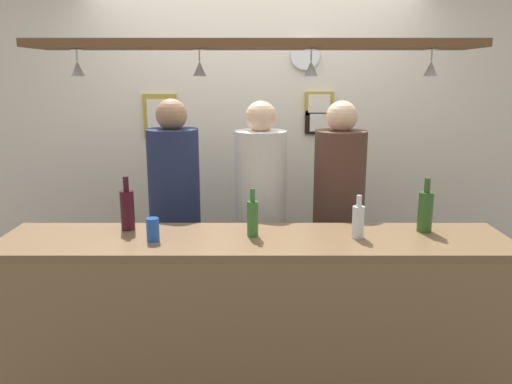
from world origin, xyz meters
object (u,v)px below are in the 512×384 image
picture_frame_upper_small (320,104)px  person_left_navy_shirt (176,202)px  picture_frame_lower_pair (325,122)px  wall_clock (306,55)px  person_middle_white_patterned_shirt (262,204)px  bottle_soda_clear (359,221)px  bottle_wine_dark_red (128,209)px  drink_can (154,229)px  person_right_brown_shirt (340,204)px  bottle_beer_green_import (254,217)px  picture_frame_caricature (161,116)px  bottle_champagne_green (427,211)px

picture_frame_upper_small → person_left_navy_shirt: bearing=-146.5°
picture_frame_lower_pair → wall_clock: (-0.16, -0.01, 0.51)m
person_left_navy_shirt → person_middle_white_patterned_shirt: bearing=0.0°
bottle_soda_clear → bottle_wine_dark_red: (-1.25, 0.15, 0.03)m
bottle_wine_dark_red → picture_frame_upper_small: size_ratio=1.36×
drink_can → picture_frame_lower_pair: 1.85m
picture_frame_upper_small → picture_frame_lower_pair: 0.15m
bottle_soda_clear → bottle_wine_dark_red: bearing=173.3°
bottle_wine_dark_red → picture_frame_lower_pair: (1.24, 1.26, 0.36)m
person_right_brown_shirt → bottle_soda_clear: size_ratio=7.47×
bottle_beer_green_import → wall_clock: bearing=74.2°
drink_can → picture_frame_caricature: bearing=98.2°
picture_frame_lower_pair → bottle_champagne_green: bearing=-73.0°
picture_frame_lower_pair → picture_frame_caricature: bearing=180.0°
bottle_wine_dark_red → wall_clock: size_ratio=1.36×
person_middle_white_patterned_shirt → bottle_champagne_green: size_ratio=5.72×
person_left_navy_shirt → bottle_champagne_green: bearing=-22.5°
drink_can → person_left_navy_shirt: bearing=90.7°
person_right_brown_shirt → bottle_champagne_green: 0.73m
person_middle_white_patterned_shirt → wall_clock: 1.24m
picture_frame_lower_pair → wall_clock: 0.53m
picture_frame_caricature → person_right_brown_shirt: bearing=-27.8°
picture_frame_upper_small → person_right_brown_shirt: bearing=-84.5°
bottle_champagne_green → picture_frame_lower_pair: (-0.40, 1.29, 0.36)m
bottle_soda_clear → picture_frame_upper_small: size_ratio=1.05×
bottle_wine_dark_red → wall_clock: wall_clock is taller
person_middle_white_patterned_shirt → person_left_navy_shirt: bearing=-180.0°
bottle_champagne_green → drink_can: (-1.46, -0.17, -0.06)m
drink_can → person_middle_white_patterned_shirt: bearing=53.9°
bottle_champagne_green → wall_clock: size_ratio=1.36×
drink_can → picture_frame_upper_small: 1.87m
person_middle_white_patterned_shirt → bottle_beer_green_import: (-0.05, -0.69, 0.10)m
drink_can → picture_frame_lower_pair: (1.07, 1.46, 0.42)m
bottle_beer_green_import → wall_clock: 1.67m
picture_frame_lower_pair → bottle_soda_clear: bearing=-89.7°
person_left_navy_shirt → picture_frame_upper_small: picture_frame_upper_small is taller
bottle_wine_dark_red → picture_frame_caricature: (-0.03, 1.26, 0.41)m
bottle_champagne_green → drink_can: 1.47m
person_right_brown_shirt → picture_frame_upper_small: picture_frame_upper_small is taller
picture_frame_upper_small → picture_frame_caricature: (-1.23, 0.00, -0.10)m
drink_can → picture_frame_caricature: picture_frame_caricature is taller
bottle_champagne_green → wall_clock: 1.65m
picture_frame_upper_small → bottle_wine_dark_red: bearing=-133.6°
person_right_brown_shirt → bottle_wine_dark_red: person_right_brown_shirt is taller
bottle_beer_green_import → bottle_wine_dark_red: bottle_wine_dark_red is taller
bottle_beer_green_import → bottle_wine_dark_red: (-0.69, 0.12, 0.01)m
person_left_navy_shirt → drink_can: (0.01, -0.78, 0.05)m
bottle_champagne_green → picture_frame_lower_pair: picture_frame_lower_pair is taller
person_right_brown_shirt → picture_frame_lower_pair: (-0.02, 0.68, 0.48)m
bottle_champagne_green → picture_frame_caricature: 2.15m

